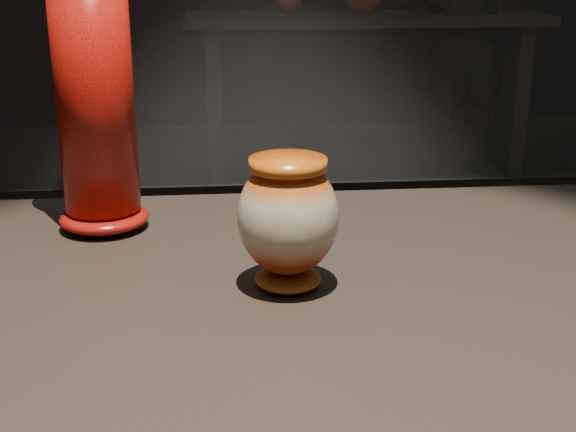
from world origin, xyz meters
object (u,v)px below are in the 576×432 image
object	(u,v)px
main_vase	(288,218)
back_shelf	(364,62)
visitor	(461,35)
tall_vase	(95,94)

from	to	relation	value
main_vase	back_shelf	xyz separation A→B (m)	(0.77, 3.65, -0.35)
back_shelf	visitor	size ratio (longest dim) A/B	1.26
tall_vase	visitor	xyz separation A→B (m)	(1.52, 3.30, -0.30)
back_shelf	main_vase	bearing A→B (deg)	-101.85
main_vase	tall_vase	size ratio (longest dim) A/B	0.40
tall_vase	back_shelf	distance (m)	3.59
tall_vase	main_vase	bearing A→B (deg)	-43.30
tall_vase	visitor	size ratio (longest dim) A/B	0.25
main_vase	tall_vase	xyz separation A→B (m)	(-0.24, 0.23, 0.11)
tall_vase	visitor	world-z (taller)	visitor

